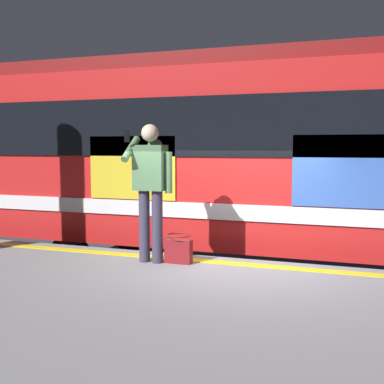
% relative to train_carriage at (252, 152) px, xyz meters
% --- Properties ---
extents(ground_plane, '(25.08, 25.08, 0.00)m').
position_rel_train_carriage_xyz_m(ground_plane, '(-0.20, 2.21, -2.46)').
color(ground_plane, '#3D3D3F').
extents(platform, '(16.72, 4.21, 1.07)m').
position_rel_train_carriage_xyz_m(platform, '(-0.20, 4.32, -1.93)').
color(platform, gray).
rests_on(platform, ground).
extents(safety_line, '(16.38, 0.16, 0.01)m').
position_rel_train_carriage_xyz_m(safety_line, '(-0.20, 2.51, -1.39)').
color(safety_line, yellow).
rests_on(safety_line, platform).
extents(track_rail_near, '(21.73, 0.08, 0.16)m').
position_rel_train_carriage_xyz_m(track_rail_near, '(-0.20, 0.71, -2.38)').
color(track_rail_near, slate).
rests_on(track_rail_near, ground).
extents(track_rail_far, '(21.73, 0.08, 0.16)m').
position_rel_train_carriage_xyz_m(track_rail_far, '(-0.20, -0.72, -2.38)').
color(track_rail_far, slate).
rests_on(track_rail_far, ground).
extents(train_carriage, '(9.24, 3.04, 3.86)m').
position_rel_train_carriage_xyz_m(train_carriage, '(0.00, 0.00, 0.00)').
color(train_carriage, red).
rests_on(train_carriage, ground).
extents(passenger, '(0.57, 0.55, 1.76)m').
position_rel_train_carriage_xyz_m(passenger, '(0.75, 2.75, -0.34)').
color(passenger, '#383347').
rests_on(passenger, platform).
extents(handbag, '(0.34, 0.31, 0.37)m').
position_rel_train_carriage_xyz_m(handbag, '(0.40, 2.70, -1.21)').
color(handbag, maroon).
rests_on(handbag, platform).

